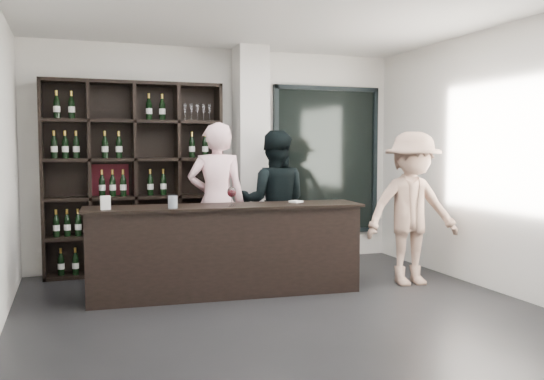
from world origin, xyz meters
name	(u,v)px	position (x,y,z in m)	size (l,w,h in m)	color
floor	(295,321)	(0.00, 0.00, -0.01)	(5.00, 5.50, 0.01)	black
wine_shelf	(135,178)	(-1.15, 2.57, 1.20)	(2.20, 0.35, 2.40)	black
structural_column	(251,158)	(0.35, 2.47, 1.45)	(0.40, 0.40, 2.90)	silver
glass_panel	(327,161)	(1.55, 2.69, 1.40)	(1.60, 0.08, 2.10)	black
tasting_counter	(226,250)	(-0.35, 1.13, 0.49)	(2.95, 0.62, 0.97)	black
taster_pink	(217,202)	(-0.27, 1.85, 0.94)	(0.68, 0.45, 1.88)	#FFC4CB
taster_black	(274,202)	(0.49, 1.96, 0.90)	(0.87, 0.68, 1.80)	black
customer	(412,209)	(1.80, 0.88, 0.88)	(1.14, 0.66, 1.76)	tan
wine_glass	(232,195)	(-0.31, 1.03, 1.08)	(0.09, 0.09, 0.23)	white
spit_cup	(173,202)	(-0.93, 1.01, 1.03)	(0.10, 0.10, 0.13)	silver
napkin_stack	(296,202)	(0.48, 1.17, 0.98)	(0.12, 0.12, 0.02)	white
card_stand	(105,203)	(-1.59, 1.08, 1.04)	(0.09, 0.05, 0.14)	white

